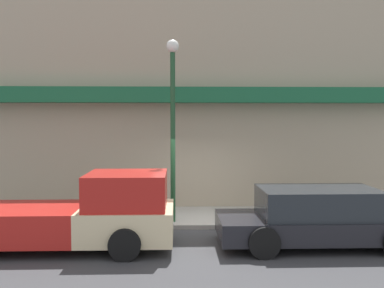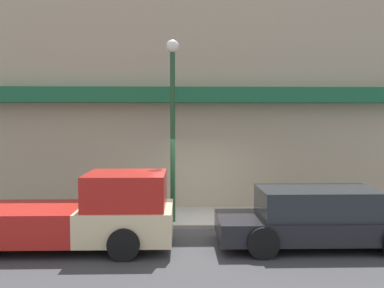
{
  "view_description": "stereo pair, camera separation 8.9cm",
  "coord_description": "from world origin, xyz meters",
  "px_view_note": "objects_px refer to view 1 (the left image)",
  "views": [
    {
      "loc": [
        -0.58,
        -11.68,
        3.01
      ],
      "look_at": [
        -0.15,
        1.04,
        2.32
      ],
      "focal_mm": 40.0,
      "sensor_mm": 36.0,
      "label": 1
    },
    {
      "loc": [
        -0.49,
        -11.68,
        3.01
      ],
      "look_at": [
        -0.15,
        1.04,
        2.32
      ],
      "focal_mm": 40.0,
      "sensor_mm": 36.0,
      "label": 2
    }
  ],
  "objects_px": {
    "fire_hydrant": "(261,211)",
    "pickup_truck": "(75,215)",
    "street_lamp": "(173,108)",
    "parked_car": "(318,217)"
  },
  "relations": [
    {
      "from": "fire_hydrant",
      "to": "pickup_truck",
      "type": "bearing_deg",
      "value": -157.12
    },
    {
      "from": "fire_hydrant",
      "to": "street_lamp",
      "type": "height_order",
      "value": "street_lamp"
    },
    {
      "from": "parked_car",
      "to": "fire_hydrant",
      "type": "distance_m",
      "value": 2.28
    },
    {
      "from": "parked_car",
      "to": "street_lamp",
      "type": "xyz_separation_m",
      "value": [
        -3.52,
        2.07,
        2.7
      ]
    },
    {
      "from": "pickup_truck",
      "to": "street_lamp",
      "type": "relative_size",
      "value": 1.05
    },
    {
      "from": "parked_car",
      "to": "street_lamp",
      "type": "bearing_deg",
      "value": 148.62
    },
    {
      "from": "fire_hydrant",
      "to": "street_lamp",
      "type": "xyz_separation_m",
      "value": [
        -2.53,
        0.04,
        2.96
      ]
    },
    {
      "from": "fire_hydrant",
      "to": "street_lamp",
      "type": "bearing_deg",
      "value": 179.18
    },
    {
      "from": "pickup_truck",
      "to": "fire_hydrant",
      "type": "xyz_separation_m",
      "value": [
        4.82,
        2.03,
        -0.36
      ]
    },
    {
      "from": "fire_hydrant",
      "to": "street_lamp",
      "type": "distance_m",
      "value": 3.89
    }
  ]
}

